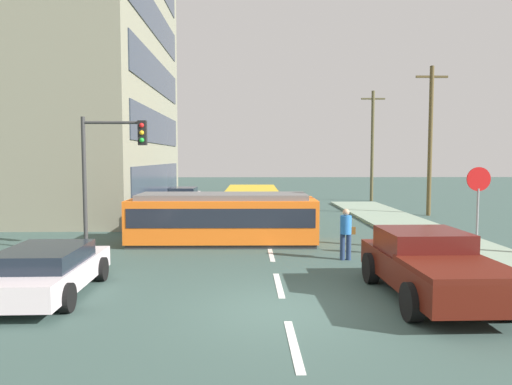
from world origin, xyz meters
TOP-DOWN VIEW (x-y plane):
  - ground_plane at (0.00, 10.00)m, footprint 120.00×120.00m
  - sidewalk_curb_right at (6.80, 6.00)m, footprint 3.20×36.00m
  - lane_stripe_0 at (0.00, -2.00)m, footprint 0.16×2.40m
  - lane_stripe_1 at (0.00, 2.00)m, footprint 0.16×2.40m
  - lane_stripe_2 at (0.00, 6.00)m, footprint 0.16×2.40m
  - lane_stripe_3 at (0.00, 14.10)m, footprint 0.16×2.40m
  - lane_stripe_4 at (0.00, 20.10)m, footprint 0.16×2.40m
  - corner_building at (-13.74, 19.59)m, footprint 14.96×16.97m
  - streetcar_tram at (-1.75, 8.10)m, footprint 7.13×2.61m
  - city_bus at (-0.57, 14.40)m, footprint 2.61×5.64m
  - pedestrian_crossing at (2.38, 5.04)m, footprint 0.50×0.36m
  - pickup_truck_parked at (3.49, 0.74)m, footprint 2.36×5.04m
  - parked_sedan_near at (-5.65, 1.15)m, footprint 2.14×4.45m
  - parked_sedan_mid at (-4.86, 12.07)m, footprint 2.00×4.60m
  - parked_sedan_far at (-5.59, 18.05)m, footprint 1.99×4.35m
  - parked_sedan_furthest at (-5.32, 23.89)m, footprint 2.17×4.24m
  - stop_sign at (6.49, 4.71)m, footprint 0.76×0.07m
  - traffic_light_mast at (-5.55, 6.32)m, footprint 2.23×0.33m
  - utility_pole_mid at (9.57, 16.83)m, footprint 1.80×0.24m
  - utility_pole_far at (8.69, 26.04)m, footprint 1.80×0.24m

SIDE VIEW (x-z plane):
  - ground_plane at x=0.00m, z-range 0.00..0.00m
  - lane_stripe_0 at x=0.00m, z-range 0.00..0.01m
  - lane_stripe_1 at x=0.00m, z-range 0.00..0.01m
  - lane_stripe_2 at x=0.00m, z-range 0.00..0.01m
  - lane_stripe_3 at x=0.00m, z-range 0.00..0.01m
  - lane_stripe_4 at x=0.00m, z-range 0.00..0.01m
  - sidewalk_curb_right at x=6.80m, z-range 0.00..0.14m
  - parked_sedan_far at x=-5.59m, z-range 0.03..1.22m
  - parked_sedan_mid at x=-4.86m, z-range 0.03..1.22m
  - parked_sedan_furthest at x=-5.32m, z-range 0.03..1.22m
  - parked_sedan_near at x=-5.65m, z-range 0.03..1.22m
  - pickup_truck_parked at x=3.49m, z-range 0.02..1.57m
  - pedestrian_crossing at x=2.38m, z-range 0.11..1.78m
  - streetcar_tram at x=-1.75m, z-range 0.03..1.97m
  - city_bus at x=-0.57m, z-range 0.13..1.90m
  - stop_sign at x=6.49m, z-range 0.75..3.63m
  - traffic_light_mast at x=-5.55m, z-range 0.92..5.63m
  - utility_pole_far at x=8.69m, z-range 0.18..8.50m
  - utility_pole_mid at x=9.57m, z-range 0.18..8.62m
  - corner_building at x=-13.74m, z-range 0.00..22.40m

